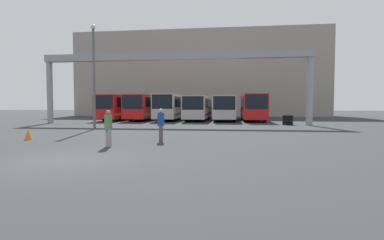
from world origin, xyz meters
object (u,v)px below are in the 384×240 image
object	(u,v)px
tire_stack	(288,120)
bus_slot_0	(123,106)
traffic_cone	(28,135)
bus_slot_4	(225,107)
bus_slot_2	(172,106)
pedestrian_far_center	(108,127)
lamp_post	(94,73)
bus_slot_3	(199,107)
bus_slot_5	(253,106)
bus_slot_1	(147,106)
pedestrian_near_right	(161,124)

from	to	relation	value
tire_stack	bus_slot_0	bearing A→B (deg)	157.37
traffic_cone	bus_slot_4	bearing A→B (deg)	65.55
bus_slot_2	bus_slot_0	bearing A→B (deg)	175.52
pedestrian_far_center	tire_stack	size ratio (longest dim) A/B	1.62
lamp_post	bus_slot_2	bearing A→B (deg)	77.80
bus_slot_3	bus_slot_4	world-z (taller)	bus_slot_3
bus_slot_5	bus_slot_1	bearing A→B (deg)	178.66
tire_stack	lamp_post	size ratio (longest dim) A/B	0.13
bus_slot_1	bus_slot_5	bearing A→B (deg)	-1.34
bus_slot_3	traffic_cone	world-z (taller)	bus_slot_3
bus_slot_2	lamp_post	xyz separation A→B (m)	(-3.26, -15.09, 2.64)
bus_slot_3	pedestrian_near_right	bearing A→B (deg)	-88.86
pedestrian_near_right	traffic_cone	size ratio (longest dim) A/B	3.02
bus_slot_3	bus_slot_0	bearing A→B (deg)	179.66
pedestrian_far_center	lamp_post	xyz separation A→B (m)	(-5.20, 9.50, 3.58)
pedestrian_far_center	traffic_cone	xyz separation A→B (m)	(-5.52, 2.07, -0.61)
bus_slot_3	tire_stack	world-z (taller)	bus_slot_3
bus_slot_1	pedestrian_near_right	xyz separation A→B (m)	(7.23, -22.56, -0.89)
bus_slot_0	bus_slot_5	size ratio (longest dim) A/B	1.10
bus_slot_5	tire_stack	world-z (taller)	bus_slot_5
bus_slot_5	traffic_cone	size ratio (longest dim) A/B	19.36
bus_slot_2	tire_stack	size ratio (longest dim) A/B	10.72
bus_slot_2	bus_slot_1	bearing A→B (deg)	174.98
bus_slot_4	tire_stack	xyz separation A→B (m)	(6.19, -7.99, -1.24)
bus_slot_0	pedestrian_near_right	world-z (taller)	bus_slot_0
bus_slot_4	lamp_post	distance (m)	18.57
bus_slot_1	bus_slot_5	size ratio (longest dim) A/B	1.06
traffic_cone	lamp_post	size ratio (longest dim) A/B	0.07
bus_slot_2	pedestrian_near_right	xyz separation A→B (m)	(3.84, -22.26, -0.92)
bus_slot_0	traffic_cone	size ratio (longest dim) A/B	21.28
bus_slot_5	traffic_cone	world-z (taller)	bus_slot_5
bus_slot_2	pedestrian_far_center	distance (m)	24.68
bus_slot_4	traffic_cone	xyz separation A→B (m)	(-10.37, -22.80, -1.43)
bus_slot_0	lamp_post	world-z (taller)	lamp_post
bus_slot_2	tire_stack	distance (m)	15.14
pedestrian_near_right	lamp_post	bearing A→B (deg)	-140.45
bus_slot_1	bus_slot_3	size ratio (longest dim) A/B	0.97
bus_slot_1	bus_slot_4	distance (m)	10.17
bus_slot_5	pedestrian_far_center	distance (m)	25.93
bus_slot_1	bus_slot_4	bearing A→B (deg)	-0.04
pedestrian_near_right	bus_slot_1	bearing A→B (deg)	-167.40
bus_slot_1	tire_stack	size ratio (longest dim) A/B	11.29
bus_slot_2	bus_slot_3	distance (m)	3.42
bus_slot_3	pedestrian_far_center	distance (m)	25.11
tire_stack	lamp_post	world-z (taller)	lamp_post
bus_slot_0	bus_slot_3	distance (m)	10.17
bus_slot_3	bus_slot_4	size ratio (longest dim) A/B	1.03
bus_slot_0	bus_slot_1	distance (m)	3.40
traffic_cone	lamp_post	world-z (taller)	lamp_post
pedestrian_near_right	traffic_cone	xyz separation A→B (m)	(-7.43, -0.25, -0.63)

